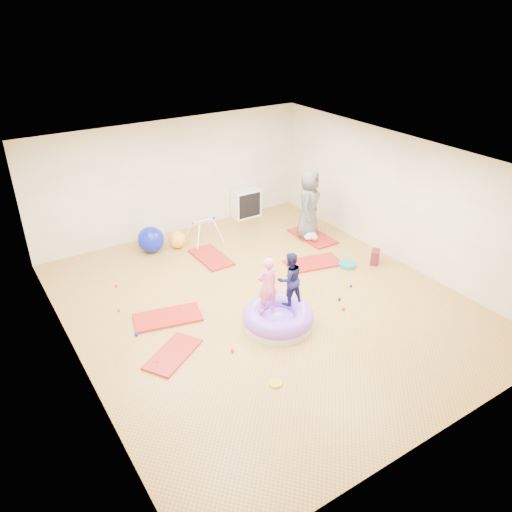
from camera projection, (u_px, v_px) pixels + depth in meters
room at (265, 238)px, 9.07m from camera, size 7.01×8.01×2.81m
gym_mat_front_left at (173, 354)px, 8.31m from camera, size 1.18×1.01×0.04m
gym_mat_mid_left at (168, 317)px, 9.24m from camera, size 1.34×0.88×0.05m
gym_mat_center_back at (211, 257)px, 11.34m from camera, size 0.60×1.19×0.05m
gym_mat_right at (313, 263)px, 11.11m from camera, size 1.32×0.87×0.05m
gym_mat_rear_right at (312, 236)px, 12.32m from camera, size 0.63×1.26×0.05m
inflatable_cushion at (278, 318)px, 9.00m from camera, size 1.29×1.29×0.41m
child_pink at (267, 283)px, 8.64m from camera, size 0.40×0.27×1.07m
child_navy at (290, 276)px, 8.87m from camera, size 0.54×0.44×1.02m
adult_caregiver at (309, 204)px, 11.91m from camera, size 0.97×0.93×1.67m
infant at (311, 236)px, 12.02m from camera, size 0.34×0.35×0.20m
ball_pit_balls at (236, 316)px, 9.28m from camera, size 4.36×3.24×0.06m
exercise_ball_blue at (151, 240)px, 11.52m from camera, size 0.61×0.61×0.61m
exercise_ball_orange at (178, 239)px, 11.74m from camera, size 0.42×0.42×0.42m
infant_play_gym at (204, 227)px, 11.94m from camera, size 0.75×0.71×0.58m
cube_shelf at (246, 204)px, 13.30m from camera, size 0.75×0.37×0.75m
balance_disc at (347, 265)px, 11.00m from camera, size 0.37×0.37×0.08m
backpack at (375, 257)px, 11.07m from camera, size 0.33×0.31×0.32m
yellow_toy at (276, 383)px, 7.70m from camera, size 0.21×0.21×0.03m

